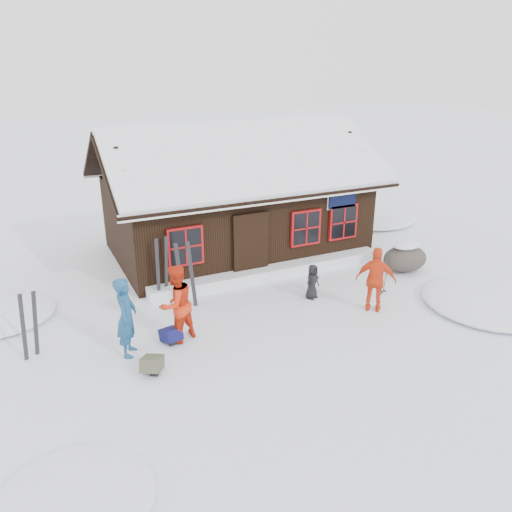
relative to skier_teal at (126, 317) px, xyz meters
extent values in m
plane|color=white|center=(3.35, 0.23, -0.92)|extent=(120.00, 120.00, 0.00)
cube|color=black|center=(4.85, 5.23, 0.33)|extent=(8.00, 5.00, 2.50)
cube|color=black|center=(4.85, 3.75, 2.43)|extent=(8.90, 3.14, 1.88)
cube|color=black|center=(4.85, 6.70, 2.43)|extent=(8.90, 3.14, 1.88)
cube|color=white|center=(4.85, 3.75, 2.57)|extent=(8.72, 3.07, 1.86)
cube|color=white|center=(4.85, 6.70, 2.57)|extent=(8.72, 3.07, 1.86)
cube|color=white|center=(4.85, 5.23, 3.30)|extent=(8.81, 0.22, 0.14)
cube|color=silver|center=(4.85, 2.28, 1.56)|extent=(8.90, 0.10, 0.20)
cube|color=black|center=(4.25, 2.68, 0.08)|extent=(1.00, 0.10, 2.00)
cube|color=black|center=(7.45, 2.65, 1.23)|extent=(1.00, 0.06, 0.60)
cube|color=maroon|center=(2.25, 2.67, 0.43)|extent=(1.04, 0.10, 1.14)
cube|color=black|center=(2.25, 2.63, 0.43)|extent=(0.90, 0.04, 1.00)
cube|color=maroon|center=(6.15, 2.67, 0.43)|extent=(1.04, 0.10, 1.14)
cube|color=black|center=(6.15, 2.63, 0.43)|extent=(0.90, 0.04, 1.00)
cube|color=maroon|center=(7.55, 2.67, 0.43)|extent=(1.04, 0.10, 1.14)
cube|color=black|center=(7.55, 2.63, 0.43)|extent=(0.90, 0.04, 1.00)
cube|color=white|center=(4.85, 2.48, -0.75)|extent=(7.60, 0.60, 0.35)
ellipsoid|color=white|center=(-2.65, 3.23, -0.92)|extent=(2.80, 2.80, 0.34)
ellipsoid|color=white|center=(9.35, -1.77, -0.92)|extent=(3.60, 3.60, 0.43)
ellipsoid|color=white|center=(-1.65, -3.77, -0.92)|extent=(2.40, 2.40, 0.29)
ellipsoid|color=white|center=(11.35, 6.23, -0.92)|extent=(4.00, 4.00, 0.48)
imported|color=navy|center=(0.00, 0.00, 0.00)|extent=(0.68, 0.79, 1.85)
imported|color=red|center=(1.16, 0.11, 0.02)|extent=(1.12, 1.02, 1.89)
imported|color=red|center=(6.27, -0.67, -0.04)|extent=(1.05, 1.02, 1.76)
imported|color=black|center=(5.21, 0.69, -0.43)|extent=(0.57, 0.47, 0.99)
ellipsoid|color=#48413A|center=(8.89, 1.13, -0.52)|extent=(1.46, 1.09, 0.80)
ellipsoid|color=white|center=(8.89, 1.13, -0.18)|extent=(0.92, 0.66, 0.20)
cube|color=black|center=(-2.07, 0.79, -0.18)|extent=(0.19, 0.15, 1.59)
cube|color=black|center=(-1.82, 0.87, -0.18)|extent=(0.23, 0.07, 1.59)
cube|color=black|center=(1.77, 1.76, -0.03)|extent=(0.26, 0.08, 1.88)
cube|color=black|center=(2.07, 1.68, -0.03)|extent=(0.22, 0.16, 1.88)
cube|color=black|center=(1.34, 2.36, -0.05)|extent=(0.16, 0.15, 1.84)
cube|color=black|center=(1.62, 2.49, -0.05)|extent=(0.20, 0.07, 1.84)
cylinder|color=black|center=(7.10, 0.04, -0.39)|extent=(0.08, 0.10, 1.15)
cylinder|color=black|center=(7.23, 0.04, -0.39)|extent=(0.08, 0.10, 1.15)
cube|color=#101046|center=(0.98, 0.07, -0.78)|extent=(0.49, 0.59, 0.28)
cube|color=#484934|center=(0.27, -0.94, -0.78)|extent=(0.61, 0.66, 0.29)
camera|label=1|loc=(-1.65, -9.97, 5.15)|focal=35.00mm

